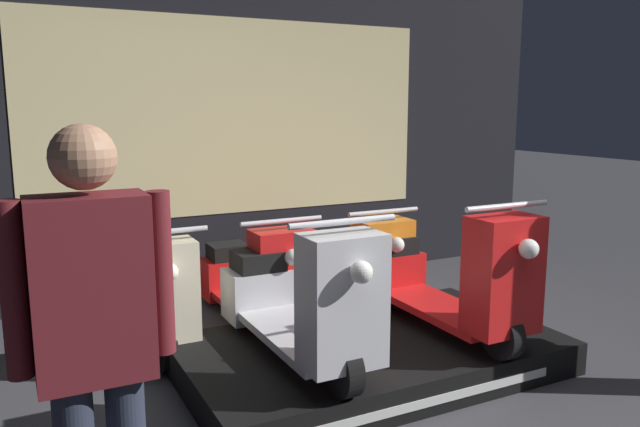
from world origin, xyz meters
The scene contains 8 objects.
shop_wall_back centered at (0.00, 3.10, 1.60)m, with size 6.59×0.09×3.20m.
display_platform centered at (0.10, 0.94, 0.10)m, with size 2.33×1.34×0.21m.
scooter_display_left centered at (-0.43, 0.87, 0.55)m, with size 0.58×1.55×0.91m.
scooter_display_right centered at (0.62, 0.87, 0.55)m, with size 0.58×1.55×0.91m.
scooter_backrow_0 centered at (-1.05, 2.03, 0.34)m, with size 0.58×1.55×0.91m.
scooter_backrow_1 centered at (-0.25, 2.03, 0.34)m, with size 0.58×1.55×0.91m.
scooter_backrow_2 centered at (0.56, 2.03, 0.34)m, with size 0.58×1.55×0.91m.
person_left_browsing centered at (-1.65, -0.17, 0.92)m, with size 0.53×0.21×1.61m.
Camera 1 is at (-1.87, -2.23, 1.66)m, focal length 35.00 mm.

